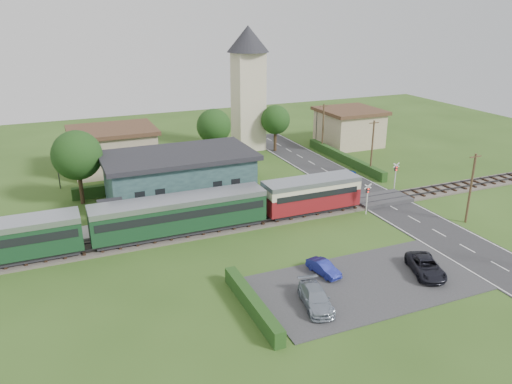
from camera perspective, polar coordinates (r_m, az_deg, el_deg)
name	(u,v)px	position (r m, az deg, el deg)	size (l,w,h in m)	color
ground	(309,222)	(49.38, 6.05, -3.46)	(120.00, 120.00, 0.00)	#2D4C19
railway_track	(299,214)	(50.94, 4.98, -2.52)	(76.00, 3.20, 0.49)	#4C443D
road	(392,207)	(54.62, 15.30, -1.69)	(6.00, 70.00, 0.05)	#28282B
car_park	(367,283)	(39.63, 12.58, -10.13)	(17.00, 9.00, 0.08)	#333335
crossing_deck	(381,199)	(56.01, 14.08, -0.80)	(6.20, 3.40, 0.45)	#333335
platform	(196,217)	(50.19, -6.92, -2.82)	(30.00, 3.00, 0.45)	gray
equipment_hut	(112,215)	(48.26, -16.14, -2.51)	(2.30, 2.30, 2.55)	beige
station_building	(179,176)	(54.58, -8.75, 1.78)	(16.00, 9.00, 5.30)	#244041
train	(145,219)	(45.46, -12.54, -3.02)	(43.20, 2.90, 3.40)	#232328
church_tower	(248,79)	(73.32, -0.90, 12.77)	(6.00, 6.00, 17.60)	beige
house_west	(113,149)	(66.96, -15.98, 4.77)	(10.80, 8.80, 5.50)	tan
house_east	(349,127)	(78.06, 10.60, 7.35)	(8.80, 8.80, 5.50)	tan
hedge_carpark	(252,304)	(35.27, -0.41, -12.65)	(0.80, 9.00, 1.20)	#193814
hedge_roadside	(344,158)	(69.04, 10.06, 3.81)	(0.80, 18.00, 1.20)	#193814
hedge_station	(170,182)	(59.39, -9.75, 1.17)	(22.00, 0.80, 1.30)	#193814
tree_a	(77,155)	(55.31, -19.79, 3.97)	(5.20, 5.20, 8.00)	#332316
tree_b	(214,126)	(67.23, -4.84, 7.50)	(4.60, 4.60, 7.34)	#332316
tree_c	(275,120)	(72.73, 2.24, 8.24)	(4.20, 4.20, 6.78)	#332316
utility_pole_b	(471,188)	(52.03, 23.34, 0.47)	(1.40, 0.22, 7.00)	#473321
utility_pole_c	(372,147)	(63.49, 13.13, 4.99)	(1.40, 0.22, 7.00)	#473321
utility_pole_d	(323,127)	(73.21, 7.67, 7.33)	(1.40, 0.22, 7.00)	#473321
crossing_signal_near	(367,194)	(51.51, 12.61, -0.27)	(0.84, 0.28, 3.28)	silver
crossing_signal_far	(396,172)	(59.29, 15.67, 2.18)	(0.84, 0.28, 3.28)	silver
streetlamp_west	(57,164)	(61.67, -21.79, 3.04)	(0.30, 0.30, 5.15)	#3F3F47
streetlamp_east	(317,123)	(78.44, 6.94, 7.79)	(0.30, 0.30, 5.15)	#3F3F47
car_on_road	(345,173)	(62.71, 10.16, 2.12)	(1.27, 3.15, 1.07)	#08319C
car_park_blue	(324,268)	(39.97, 7.73, -8.58)	(1.11, 3.20, 1.05)	navy
car_park_silver	(316,298)	(35.90, 6.84, -11.94)	(1.79, 4.40, 1.28)	#8F9AA9
car_park_dark	(426,266)	(41.79, 18.84, -8.05)	(2.10, 4.55, 1.26)	black
pedestrian_near	(246,198)	(51.23, -1.12, -0.74)	(0.70, 0.46, 1.93)	gray
pedestrian_far	(118,220)	(47.70, -15.49, -3.13)	(0.95, 0.74, 1.95)	gray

